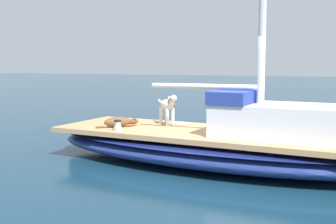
# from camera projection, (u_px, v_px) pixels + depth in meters

# --- Properties ---
(ground_plane) EXTENTS (120.00, 120.00, 0.00)m
(ground_plane) POSITION_uv_depth(u_px,v_px,m) (214.00, 164.00, 8.34)
(ground_plane) COLOR #143347
(sailboat_main) EXTENTS (3.13, 7.43, 0.66)m
(sailboat_main) POSITION_uv_depth(u_px,v_px,m) (214.00, 148.00, 8.30)
(sailboat_main) COLOR navy
(sailboat_main) RESTS_ON ground
(cabin_house) EXTENTS (1.58, 2.33, 0.84)m
(cabin_house) POSITION_uv_depth(u_px,v_px,m) (271.00, 118.00, 7.71)
(cabin_house) COLOR silver
(cabin_house) RESTS_ON sailboat_main
(dog_white) EXTENTS (0.72, 0.73, 0.70)m
(dog_white) POSITION_uv_depth(u_px,v_px,m) (168.00, 106.00, 9.12)
(dog_white) COLOR silver
(dog_white) RESTS_ON sailboat_main
(dog_brown) EXTENTS (0.77, 0.69, 0.22)m
(dog_brown) POSITION_uv_depth(u_px,v_px,m) (119.00, 122.00, 8.87)
(dog_brown) COLOR brown
(dog_brown) RESTS_ON sailboat_main
(deck_winch) EXTENTS (0.16, 0.16, 0.21)m
(deck_winch) POSITION_uv_depth(u_px,v_px,m) (118.00, 125.00, 8.44)
(deck_winch) COLOR #B7B7BC
(deck_winch) RESTS_ON sailboat_main
(coiled_rope) EXTENTS (0.32, 0.32, 0.04)m
(coiled_rope) POSITION_uv_depth(u_px,v_px,m) (181.00, 124.00, 9.21)
(coiled_rope) COLOR beige
(coiled_rope) RESTS_ON sailboat_main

